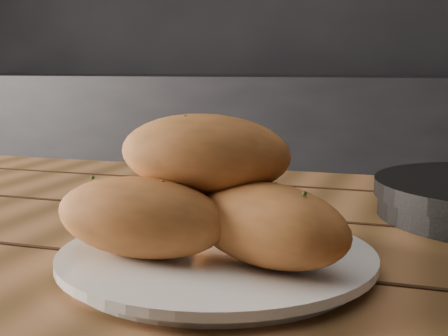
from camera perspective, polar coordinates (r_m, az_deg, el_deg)
counter at (r=2.24m, az=5.74°, el=-3.22°), size 2.80×0.60×0.90m
table at (r=0.68m, az=8.65°, el=-14.56°), size 1.59×0.89×0.75m
plate at (r=0.57m, az=-0.65°, el=-8.38°), size 0.28×0.28×0.02m
bread_rolls at (r=0.55m, az=-1.34°, el=-2.79°), size 0.28×0.23×0.12m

